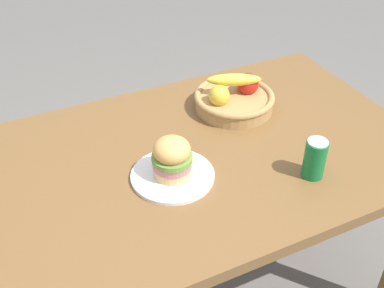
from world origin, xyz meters
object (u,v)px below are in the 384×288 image
object	(u,v)px
plate	(173,176)
fruit_basket	(234,98)
soda_can	(315,159)
sandwich	(172,157)

from	to	relation	value
plate	fruit_basket	distance (m)	0.44
plate	soda_can	size ratio (longest dim) A/B	2.00
sandwich	fruit_basket	size ratio (longest dim) A/B	0.44
sandwich	soda_can	bearing A→B (deg)	-24.42
plate	fruit_basket	size ratio (longest dim) A/B	0.87
plate	soda_can	world-z (taller)	soda_can
fruit_basket	sandwich	bearing A→B (deg)	-144.35
soda_can	plate	bearing A→B (deg)	155.58
sandwich	fruit_basket	xyz separation A→B (m)	(0.36, 0.26, -0.03)
plate	soda_can	xyz separation A→B (m)	(0.38, -0.17, 0.06)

